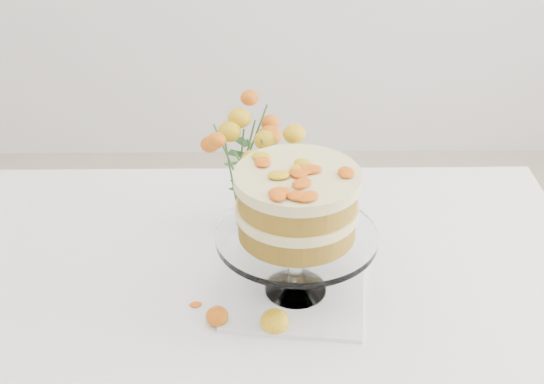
{
  "coord_description": "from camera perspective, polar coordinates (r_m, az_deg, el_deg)",
  "views": [
    {
      "loc": [
        0.02,
        -1.27,
        1.71
      ],
      "look_at": [
        0.03,
        0.06,
        0.92
      ],
      "focal_mm": 50.0,
      "sensor_mm": 36.0,
      "label": 1
    }
  ],
  "objects": [
    {
      "name": "stray_petal_b",
      "position": [
        1.48,
        -1.99,
        -9.42
      ],
      "size": [
        0.03,
        0.02,
        0.0
      ],
      "primitive_type": "ellipsoid",
      "color": "gold",
      "rests_on": "table"
    },
    {
      "name": "table",
      "position": [
        1.64,
        -1.15,
        -8.51
      ],
      "size": [
        1.43,
        0.93,
        0.76
      ],
      "color": "tan",
      "rests_on": "ground"
    },
    {
      "name": "loose_rose_near",
      "position": [
        1.44,
        0.22,
        -9.71
      ],
      "size": [
        0.1,
        0.05,
        0.05
      ],
      "rotation": [
        0.0,
        0.0,
        0.29
      ],
      "color": "yellow",
      "rests_on": "table"
    },
    {
      "name": "loose_rose_far",
      "position": [
        1.46,
        -4.14,
        -9.32
      ],
      "size": [
        0.08,
        0.05,
        0.04
      ],
      "rotation": [
        0.0,
        0.0,
        -0.42
      ],
      "color": "#CE440A",
      "rests_on": "table"
    },
    {
      "name": "stray_petal_a",
      "position": [
        1.51,
        -5.79,
        -8.44
      ],
      "size": [
        0.03,
        0.02,
        0.0
      ],
      "primitive_type": "ellipsoid",
      "color": "gold",
      "rests_on": "table"
    },
    {
      "name": "rose_vase",
      "position": [
        1.63,
        -1.66,
        3.34
      ],
      "size": [
        0.29,
        0.29,
        0.35
      ],
      "rotation": [
        0.0,
        0.0,
        0.33
      ],
      "color": "white",
      "rests_on": "table"
    },
    {
      "name": "stray_petal_c",
      "position": [
        1.45,
        -0.41,
        -10.44
      ],
      "size": [
        0.03,
        0.02,
        0.0
      ],
      "primitive_type": "ellipsoid",
      "color": "gold",
      "rests_on": "table"
    },
    {
      "name": "cake_stand",
      "position": [
        1.43,
        1.9,
        -1.4
      ],
      "size": [
        0.31,
        0.31,
        0.28
      ],
      "rotation": [
        0.0,
        0.0,
        0.04
      ],
      "color": "white",
      "rests_on": "napkin"
    },
    {
      "name": "napkin",
      "position": [
        1.54,
        1.78,
        -7.51
      ],
      "size": [
        0.31,
        0.31,
        0.01
      ],
      "primitive_type": "cube",
      "rotation": [
        0.0,
        0.0,
        -0.13
      ],
      "color": "white",
      "rests_on": "table"
    }
  ]
}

